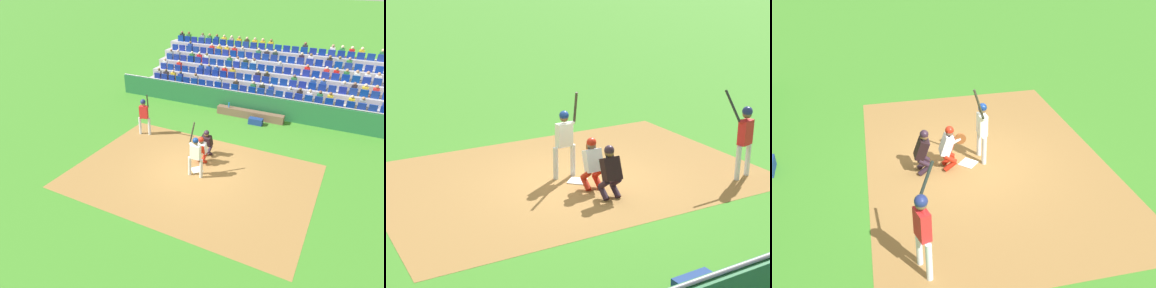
% 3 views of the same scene
% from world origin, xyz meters
% --- Properties ---
extents(ground_plane, '(160.00, 160.00, 0.00)m').
position_xyz_m(ground_plane, '(0.00, 0.00, 0.00)').
color(ground_plane, '#3B7E26').
extents(infield_dirt_patch, '(9.78, 6.91, 0.01)m').
position_xyz_m(infield_dirt_patch, '(0.00, 0.50, 0.00)').
color(infield_dirt_patch, olive).
rests_on(infield_dirt_patch, ground_plane).
extents(home_plate_marker, '(0.62, 0.62, 0.02)m').
position_xyz_m(home_plate_marker, '(0.00, 0.00, 0.02)').
color(home_plate_marker, white).
rests_on(home_plate_marker, infield_dirt_patch).
extents(batter_at_plate, '(0.63, 0.46, 2.27)m').
position_xyz_m(batter_at_plate, '(-0.13, 0.42, 1.09)').
color(batter_at_plate, silver).
rests_on(batter_at_plate, ground_plane).
extents(catcher_crouching, '(0.48, 0.72, 1.31)m').
position_xyz_m(catcher_crouching, '(0.07, -0.57, 0.73)').
color(catcher_crouching, '#B02010').
rests_on(catcher_crouching, ground_plane).
extents(home_plate_umpire, '(0.48, 0.47, 1.30)m').
position_xyz_m(home_plate_umpire, '(0.11, -1.30, 0.71)').
color(home_plate_umpire, '#2B1B27').
rests_on(home_plate_umpire, ground_plane).
extents(on_deck_batter, '(0.82, 0.52, 2.29)m').
position_xyz_m(on_deck_batter, '(3.75, -1.90, 1.18)').
color(on_deck_batter, silver).
rests_on(on_deck_batter, ground_plane).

